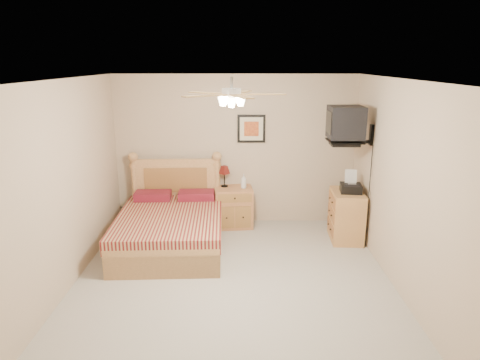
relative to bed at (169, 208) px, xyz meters
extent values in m
plane|color=#A09A90|center=(0.95, -1.12, -0.63)|extent=(4.50, 4.50, 0.00)
cube|color=white|center=(0.95, -1.12, 1.87)|extent=(4.00, 4.50, 0.04)
cube|color=tan|center=(0.95, 1.13, 0.62)|extent=(4.00, 0.04, 2.50)
cube|color=tan|center=(0.95, -3.37, 0.62)|extent=(4.00, 0.04, 2.50)
cube|color=tan|center=(-1.05, -1.12, 0.62)|extent=(0.04, 4.50, 2.50)
cube|color=tan|center=(2.95, -1.12, 0.62)|extent=(0.04, 4.50, 2.50)
cube|color=#AC6E41|center=(0.92, 0.88, -0.30)|extent=(0.66, 0.52, 0.67)
imported|color=silver|center=(1.09, 0.87, 0.16)|extent=(0.10, 0.10, 0.24)
cube|color=black|center=(1.22, 1.11, 0.99)|extent=(0.46, 0.04, 0.46)
cube|color=#BC8B49|center=(2.68, 0.32, -0.24)|extent=(0.49, 0.68, 0.78)
imported|color=#B8AF91|center=(2.65, 0.57, 0.16)|extent=(0.26, 0.30, 0.02)
imported|color=gray|center=(2.65, 0.59, 0.18)|extent=(0.21, 0.27, 0.02)
camera|label=1|loc=(1.05, -5.89, 2.07)|focal=32.00mm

